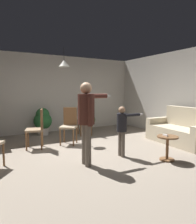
{
  "coord_description": "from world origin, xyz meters",
  "views": [
    {
      "loc": [
        -2.22,
        -4.01,
        1.48
      ],
      "look_at": [
        -0.01,
        -0.12,
        1.0
      ],
      "focal_mm": 33.04,
      "sensor_mm": 36.0,
      "label": 1
    }
  ],
  "objects_px": {
    "dining_chair_by_counter": "(37,127)",
    "couch_floral": "(180,131)",
    "side_table_by_couch": "(167,145)",
    "spare_remote_on_table": "(165,135)",
    "dining_chair_spare": "(69,124)",
    "potted_plant_by_wall": "(89,119)",
    "dining_chair_centre_back": "(87,118)",
    "person_adult": "(87,114)",
    "potted_plant_corner": "(43,120)",
    "person_child": "(122,126)"
  },
  "relations": [
    {
      "from": "side_table_by_couch",
      "to": "dining_chair_by_counter",
      "type": "height_order",
      "value": "dining_chair_by_counter"
    },
    {
      "from": "potted_plant_by_wall",
      "to": "potted_plant_corner",
      "type": "bearing_deg",
      "value": 179.42
    },
    {
      "from": "person_child",
      "to": "dining_chair_by_counter",
      "type": "height_order",
      "value": "person_child"
    },
    {
      "from": "person_adult",
      "to": "person_child",
      "type": "relative_size",
      "value": 1.45
    },
    {
      "from": "person_adult",
      "to": "dining_chair_centre_back",
      "type": "xyz_separation_m",
      "value": [
        1.24,
        2.5,
        -0.46
      ]
    },
    {
      "from": "person_adult",
      "to": "potted_plant_by_wall",
      "type": "relative_size",
      "value": 2.14
    },
    {
      "from": "person_adult",
      "to": "person_child",
      "type": "distance_m",
      "value": 0.97
    },
    {
      "from": "dining_chair_by_counter",
      "to": "potted_plant_by_wall",
      "type": "bearing_deg",
      "value": -38.34
    },
    {
      "from": "dining_chair_by_counter",
      "to": "couch_floral",
      "type": "bearing_deg",
      "value": -94.17
    },
    {
      "from": "potted_plant_by_wall",
      "to": "spare_remote_on_table",
      "type": "relative_size",
      "value": 5.84
    },
    {
      "from": "dining_chair_by_counter",
      "to": "spare_remote_on_table",
      "type": "height_order",
      "value": "dining_chair_by_counter"
    },
    {
      "from": "person_adult",
      "to": "dining_chair_spare",
      "type": "height_order",
      "value": "person_adult"
    },
    {
      "from": "dining_chair_spare",
      "to": "potted_plant_by_wall",
      "type": "bearing_deg",
      "value": -95.88
    },
    {
      "from": "person_child",
      "to": "potted_plant_by_wall",
      "type": "relative_size",
      "value": 1.48
    },
    {
      "from": "person_child",
      "to": "person_adult",
      "type": "bearing_deg",
      "value": -82.71
    },
    {
      "from": "dining_chair_by_counter",
      "to": "dining_chair_centre_back",
      "type": "bearing_deg",
      "value": -47.64
    },
    {
      "from": "person_adult",
      "to": "dining_chair_centre_back",
      "type": "distance_m",
      "value": 2.83
    },
    {
      "from": "dining_chair_spare",
      "to": "potted_plant_corner",
      "type": "distance_m",
      "value": 1.47
    },
    {
      "from": "potted_plant_corner",
      "to": "person_adult",
      "type": "bearing_deg",
      "value": -89.23
    },
    {
      "from": "potted_plant_by_wall",
      "to": "spare_remote_on_table",
      "type": "distance_m",
      "value": 3.71
    },
    {
      "from": "person_child",
      "to": "potted_plant_by_wall",
      "type": "height_order",
      "value": "person_child"
    },
    {
      "from": "dining_chair_by_counter",
      "to": "potted_plant_corner",
      "type": "bearing_deg",
      "value": -1.44
    },
    {
      "from": "person_child",
      "to": "dining_chair_spare",
      "type": "xyz_separation_m",
      "value": [
        -0.6,
        1.63,
        -0.15
      ]
    },
    {
      "from": "person_adult",
      "to": "dining_chair_spare",
      "type": "bearing_deg",
      "value": 173.0
    },
    {
      "from": "couch_floral",
      "to": "dining_chair_by_counter",
      "type": "relative_size",
      "value": 1.86
    },
    {
      "from": "potted_plant_corner",
      "to": "spare_remote_on_table",
      "type": "xyz_separation_m",
      "value": [
        1.59,
        -3.73,
        0.04
      ]
    },
    {
      "from": "person_child",
      "to": "dining_chair_spare",
      "type": "relative_size",
      "value": 1.12
    },
    {
      "from": "side_table_by_couch",
      "to": "spare_remote_on_table",
      "type": "bearing_deg",
      "value": 152.74
    },
    {
      "from": "side_table_by_couch",
      "to": "person_child",
      "type": "bearing_deg",
      "value": 134.41
    },
    {
      "from": "couch_floral",
      "to": "person_child",
      "type": "xyz_separation_m",
      "value": [
        -2.09,
        -0.13,
        0.36
      ]
    },
    {
      "from": "couch_floral",
      "to": "dining_chair_centre_back",
      "type": "distance_m",
      "value": 2.89
    },
    {
      "from": "dining_chair_by_counter",
      "to": "dining_chair_centre_back",
      "type": "xyz_separation_m",
      "value": [
        1.81,
        0.82,
        0.0
      ]
    },
    {
      "from": "dining_chair_by_counter",
      "to": "side_table_by_couch",
      "type": "bearing_deg",
      "value": -118.48
    },
    {
      "from": "side_table_by_couch",
      "to": "person_child",
      "type": "height_order",
      "value": "person_child"
    },
    {
      "from": "dining_chair_spare",
      "to": "potted_plant_corner",
      "type": "bearing_deg",
      "value": -38.91
    },
    {
      "from": "dining_chair_centre_back",
      "to": "potted_plant_corner",
      "type": "bearing_deg",
      "value": 73.55
    },
    {
      "from": "person_adult",
      "to": "potted_plant_corner",
      "type": "bearing_deg",
      "value": -175.95
    },
    {
      "from": "person_adult",
      "to": "dining_chair_by_counter",
      "type": "xyz_separation_m",
      "value": [
        -0.56,
        1.68,
        -0.46
      ]
    },
    {
      "from": "side_table_by_couch",
      "to": "dining_chair_by_counter",
      "type": "distance_m",
      "value": 3.14
    },
    {
      "from": "person_adult",
      "to": "person_child",
      "type": "bearing_deg",
      "value": 99.21
    },
    {
      "from": "dining_chair_by_counter",
      "to": "potted_plant_corner",
      "type": "height_order",
      "value": "dining_chair_by_counter"
    },
    {
      "from": "spare_remote_on_table",
      "to": "person_child",
      "type": "bearing_deg",
      "value": 133.46
    },
    {
      "from": "person_adult",
      "to": "dining_chair_spare",
      "type": "xyz_separation_m",
      "value": [
        0.31,
        1.73,
        -0.46
      ]
    },
    {
      "from": "couch_floral",
      "to": "dining_chair_spare",
      "type": "height_order",
      "value": "same"
    },
    {
      "from": "person_child",
      "to": "dining_chair_by_counter",
      "type": "xyz_separation_m",
      "value": [
        -1.48,
        1.59,
        -0.15
      ]
    },
    {
      "from": "potted_plant_corner",
      "to": "spare_remote_on_table",
      "type": "bearing_deg",
      "value": -66.9
    },
    {
      "from": "dining_chair_spare",
      "to": "spare_remote_on_table",
      "type": "height_order",
      "value": "dining_chair_spare"
    },
    {
      "from": "dining_chair_spare",
      "to": "potted_plant_corner",
      "type": "xyz_separation_m",
      "value": [
        -0.36,
        1.43,
        -0.05
      ]
    },
    {
      "from": "person_child",
      "to": "couch_floral",
      "type": "bearing_deg",
      "value": 94.84
    },
    {
      "from": "couch_floral",
      "to": "person_adult",
      "type": "distance_m",
      "value": 3.09
    }
  ]
}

